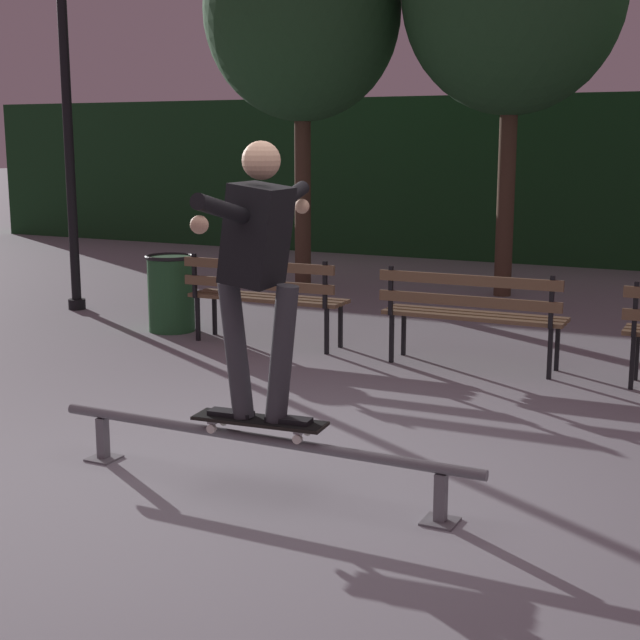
# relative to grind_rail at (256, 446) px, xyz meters

# --- Properties ---
(ground_plane) EXTENTS (90.00, 90.00, 0.00)m
(ground_plane) POSITION_rel_grind_rail_xyz_m (0.00, 0.14, -0.26)
(ground_plane) COLOR gray
(hedge_backdrop) EXTENTS (24.00, 1.20, 2.67)m
(hedge_backdrop) POSITION_rel_grind_rail_xyz_m (0.00, 10.95, 1.08)
(hedge_backdrop) COLOR #193D1E
(hedge_backdrop) RESTS_ON ground
(grind_rail) EXTENTS (2.71, 0.18, 0.33)m
(grind_rail) POSITION_rel_grind_rail_xyz_m (0.00, 0.00, 0.00)
(grind_rail) COLOR slate
(grind_rail) RESTS_ON ground
(skateboard) EXTENTS (0.80, 0.27, 0.09)m
(skateboard) POSITION_rel_grind_rail_xyz_m (0.02, 0.00, 0.15)
(skateboard) COLOR black
(skateboard) RESTS_ON grind_rail
(skateboarder) EXTENTS (0.63, 1.40, 1.56)m
(skateboarder) POSITION_rel_grind_rail_xyz_m (0.03, 0.00, 1.08)
(skateboarder) COLOR black
(skateboarder) RESTS_ON skateboard
(park_bench_leftmost) EXTENTS (1.61, 0.45, 0.88)m
(park_bench_leftmost) POSITION_rel_grind_rail_xyz_m (-1.83, 3.30, 0.28)
(park_bench_leftmost) COLOR black
(park_bench_leftmost) RESTS_ON ground
(park_bench_left_center) EXTENTS (1.61, 0.45, 0.88)m
(park_bench_left_center) POSITION_rel_grind_rail_xyz_m (0.24, 3.30, 0.28)
(park_bench_left_center) COLOR black
(park_bench_left_center) RESTS_ON ground
(tree_far_left) EXTENTS (2.58, 2.58, 5.04)m
(tree_far_left) POSITION_rel_grind_rail_xyz_m (-3.23, 6.84, 3.35)
(tree_far_left) COLOR #4C3828
(tree_far_left) RESTS_ON ground
(lamp_post_left) EXTENTS (0.32, 0.32, 3.90)m
(lamp_post_left) POSITION_rel_grind_rail_xyz_m (-4.79, 4.03, 2.23)
(lamp_post_left) COLOR black
(lamp_post_left) RESTS_ON ground
(trash_can) EXTENTS (0.52, 0.52, 0.80)m
(trash_can) POSITION_rel_grind_rail_xyz_m (-3.05, 3.49, 0.16)
(trash_can) COLOR #23562D
(trash_can) RESTS_ON ground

